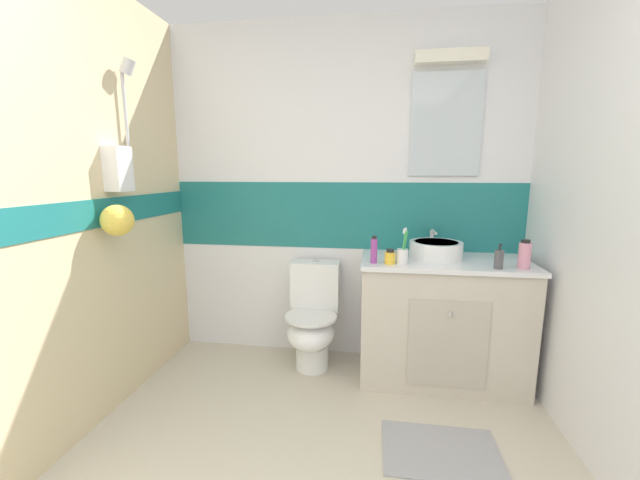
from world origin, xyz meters
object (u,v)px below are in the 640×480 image
object	(u,v)px
toothbrush_cup	(402,255)
deodorant_spray_can	(374,250)
sink_basin	(436,249)
hair_gel_jar	(390,257)
toilet	(313,319)
soap_dispenser	(499,259)
mouthwash_bottle	(525,255)

from	to	relation	value
toothbrush_cup	deodorant_spray_can	size ratio (longest dim) A/B	1.32
sink_basin	hair_gel_jar	size ratio (longest dim) A/B	4.11
toothbrush_cup	hair_gel_jar	xyz separation A→B (m)	(-0.08, -0.01, -0.02)
toilet	soap_dispenser	xyz separation A→B (m)	(1.18, -0.23, 0.55)
soap_dispenser	sink_basin	bearing A→B (deg)	144.12
sink_basin	soap_dispenser	bearing A→B (deg)	-35.88
toothbrush_cup	deodorant_spray_can	bearing A→B (deg)	178.21
sink_basin	toothbrush_cup	size ratio (longest dim) A/B	1.69
sink_basin	deodorant_spray_can	bearing A→B (deg)	-154.03
toilet	soap_dispenser	distance (m)	1.32
toilet	mouthwash_bottle	bearing A→B (deg)	-8.46
deodorant_spray_can	toilet	bearing A→B (deg)	156.00
deodorant_spray_can	mouthwash_bottle	size ratio (longest dim) A/B	1.00
toothbrush_cup	deodorant_spray_can	world-z (taller)	toothbrush_cup
deodorant_spray_can	sink_basin	bearing A→B (deg)	25.97
deodorant_spray_can	hair_gel_jar	size ratio (longest dim) A/B	1.84
toilet	toothbrush_cup	size ratio (longest dim) A/B	3.34
toilet	toothbrush_cup	bearing A→B (deg)	-17.93
sink_basin	mouthwash_bottle	bearing A→B (deg)	-23.11
deodorant_spray_can	mouthwash_bottle	world-z (taller)	same
hair_gel_jar	toilet	bearing A→B (deg)	159.18
toilet	sink_basin	bearing A→B (deg)	0.65
hair_gel_jar	sink_basin	bearing A→B (deg)	34.28
deodorant_spray_can	soap_dispenser	bearing A→B (deg)	-2.98
sink_basin	toilet	size ratio (longest dim) A/B	0.51
toothbrush_cup	deodorant_spray_can	distance (m)	0.18
toilet	deodorant_spray_can	size ratio (longest dim) A/B	4.41
mouthwash_bottle	deodorant_spray_can	bearing A→B (deg)	179.61
toothbrush_cup	hair_gel_jar	size ratio (longest dim) A/B	2.43
toothbrush_cup	soap_dispenser	xyz separation A→B (m)	(0.57, -0.03, -0.00)
sink_basin	hair_gel_jar	xyz separation A→B (m)	(-0.31, -0.21, -0.02)
sink_basin	toothbrush_cup	xyz separation A→B (m)	(-0.23, -0.21, 0.00)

